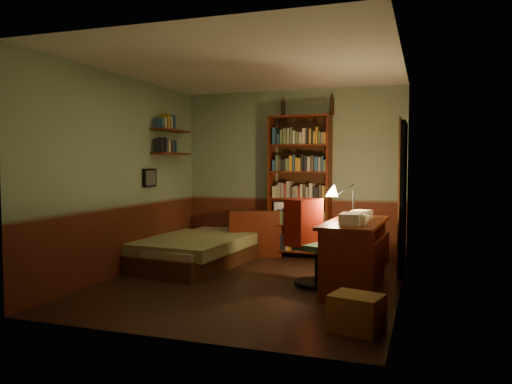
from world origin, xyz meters
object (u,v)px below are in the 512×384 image
(desk, at_px, (355,255))
(cardboard_box_b, at_px, (351,313))
(bookshelf, at_px, (300,187))
(cardboard_box_a, at_px, (357,313))
(mini_stereo, at_px, (281,206))
(desk_lamp, at_px, (353,195))
(dresser, at_px, (255,233))
(bed, at_px, (199,240))
(office_chair, at_px, (317,248))

(desk, relative_size, cardboard_box_b, 4.26)
(bookshelf, relative_size, cardboard_box_b, 6.34)
(desk, bearing_deg, cardboard_box_a, -78.55)
(mini_stereo, relative_size, desk_lamp, 0.45)
(dresser, xyz_separation_m, bookshelf, (0.71, 0.09, 0.73))
(cardboard_box_a, bearing_deg, bed, 138.55)
(office_chair, xyz_separation_m, cardboard_box_a, (0.65, -1.47, -0.29))
(dresser, height_order, desk, desk)
(bed, xyz_separation_m, desk, (2.36, -0.77, 0.05))
(desk, distance_m, cardboard_box_b, 1.44)
(desk_lamp, bearing_deg, bed, 171.20)
(mini_stereo, distance_m, desk_lamp, 1.89)
(dresser, relative_size, office_chair, 0.90)
(bed, xyz_separation_m, office_chair, (1.92, -0.81, 0.11))
(dresser, xyz_separation_m, office_chair, (1.34, -1.60, 0.09))
(bookshelf, bearing_deg, cardboard_box_a, -64.26)
(bed, relative_size, cardboard_box_b, 6.61)
(bed, height_order, desk, desk)
(bed, xyz_separation_m, dresser, (0.58, 0.79, 0.02))
(mini_stereo, bearing_deg, desk, -70.46)
(dresser, relative_size, cardboard_box_a, 1.89)
(desk, bearing_deg, cardboard_box_b, -80.50)
(mini_stereo, xyz_separation_m, bookshelf, (0.30, -0.04, 0.31))
(mini_stereo, height_order, desk_lamp, desk_lamp)
(desk, relative_size, cardboard_box_a, 3.43)
(dresser, height_order, cardboard_box_a, dresser)
(office_chair, bearing_deg, cardboard_box_b, -44.38)
(desk_lamp, bearing_deg, dresser, 146.13)
(office_chair, relative_size, cardboard_box_b, 2.61)
(mini_stereo, xyz_separation_m, cardboard_box_a, (1.59, -3.20, -0.63))
(bookshelf, xyz_separation_m, desk_lamp, (1.00, -1.30, -0.03))
(desk_lamp, distance_m, cardboard_box_b, 1.99)
(bookshelf, bearing_deg, office_chair, -65.85)
(bookshelf, distance_m, desk_lamp, 1.64)
(desk_lamp, bearing_deg, desk, -76.65)
(mini_stereo, height_order, office_chair, office_chair)
(cardboard_box_a, bearing_deg, desk, 98.35)
(desk_lamp, bearing_deg, cardboard_box_a, -79.31)
(mini_stereo, xyz_separation_m, desk_lamp, (1.30, -1.34, 0.28))
(bookshelf, distance_m, cardboard_box_b, 3.43)
(bed, relative_size, cardboard_box_a, 5.33)
(office_chair, distance_m, cardboard_box_a, 1.64)
(bookshelf, distance_m, cardboard_box_a, 3.53)
(bookshelf, relative_size, office_chair, 2.43)
(bed, xyz_separation_m, desk_lamp, (2.29, -0.42, 0.72))
(office_chair, bearing_deg, desk, 27.43)
(mini_stereo, relative_size, office_chair, 0.28)
(office_chair, bearing_deg, mini_stereo, 140.65)
(bed, distance_m, desk, 2.48)
(bookshelf, bearing_deg, bed, -142.13)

